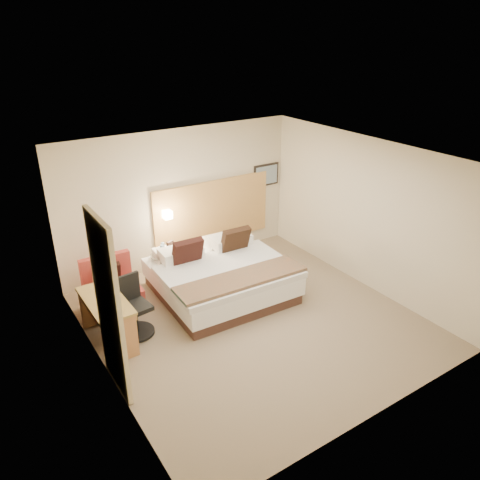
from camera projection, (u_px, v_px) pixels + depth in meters
floor at (253, 321)px, 7.63m from camera, size 4.80×5.00×0.02m
ceiling at (256, 157)px, 6.50m from camera, size 4.80×5.00×0.02m
wall_back at (180, 199)px, 8.97m from camera, size 4.80×0.02×2.70m
wall_front at (384, 327)px, 5.15m from camera, size 4.80×0.02×2.70m
wall_left at (97, 290)px, 5.87m from camera, size 0.02×5.00×2.70m
wall_right at (366, 214)px, 8.26m from camera, size 0.02×5.00×2.70m
headboard_panel at (213, 212)px, 9.46m from camera, size 2.60×0.04×1.30m
art_frame at (266, 175)px, 9.89m from camera, size 0.62×0.03×0.47m
art_canvas at (267, 175)px, 9.88m from camera, size 0.54×0.01×0.39m
lamp_arm at (166, 214)px, 8.82m from camera, size 0.02×0.12×0.02m
lamp_shade at (167, 215)px, 8.77m from camera, size 0.15×0.15×0.15m
curtain at (109, 307)px, 5.76m from camera, size 0.06×0.90×2.42m
bottle_a at (162, 250)px, 8.39m from camera, size 0.08×0.08×0.21m
bottle_b at (163, 248)px, 8.48m from camera, size 0.08×0.08×0.21m
menu_folder at (170, 247)px, 8.49m from camera, size 0.15×0.10×0.24m
bed at (220, 276)px, 8.26m from camera, size 2.27×2.21×1.07m
lounge_chair at (112, 290)px, 7.82m from camera, size 0.87×0.77×0.89m
side_table at (166, 267)px, 8.60m from camera, size 0.68×0.68×0.59m
desk at (108, 308)px, 6.90m from camera, size 0.55×1.18×0.73m
desk_chair at (134, 311)px, 7.17m from camera, size 0.60×0.60×0.95m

